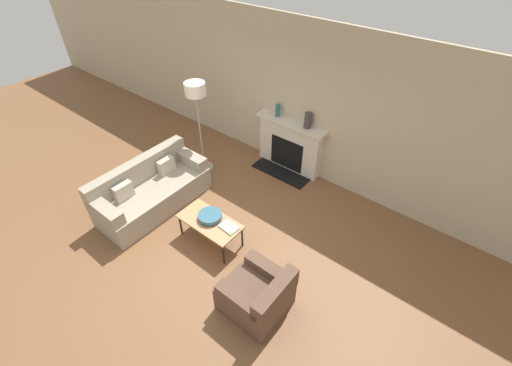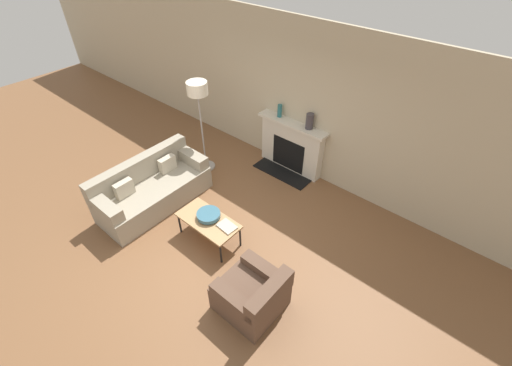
{
  "view_description": "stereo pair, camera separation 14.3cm",
  "coord_description": "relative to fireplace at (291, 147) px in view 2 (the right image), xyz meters",
  "views": [
    {
      "loc": [
        2.84,
        -2.41,
        4.33
      ],
      "look_at": [
        -0.04,
        1.2,
        0.45
      ],
      "focal_mm": 24.0,
      "sensor_mm": 36.0,
      "label": 1
    },
    {
      "loc": [
        2.95,
        -2.32,
        4.33
      ],
      "look_at": [
        -0.04,
        1.2,
        0.45
      ],
      "focal_mm": 24.0,
      "sensor_mm": 36.0,
      "label": 2
    }
  ],
  "objects": [
    {
      "name": "book",
      "position": [
        0.48,
        -2.33,
        -0.07
      ],
      "size": [
        0.3,
        0.23,
        0.02
      ],
      "rotation": [
        0.0,
        0.0,
        -0.08
      ],
      "color": "#B2A893",
      "rests_on": "coffee_table"
    },
    {
      "name": "floor_lamp",
      "position": [
        -1.34,
        -1.11,
        1.0
      ],
      "size": [
        0.38,
        0.38,
        1.85
      ],
      "color": "gray",
      "rests_on": "ground_plane"
    },
    {
      "name": "mantel_vase_left",
      "position": [
        -0.33,
        0.02,
        0.67
      ],
      "size": [
        0.09,
        0.09,
        0.25
      ],
      "color": "#28666B",
      "rests_on": "fireplace"
    },
    {
      "name": "fireplace",
      "position": [
        0.0,
        0.0,
        0.0
      ],
      "size": [
        1.47,
        0.59,
        1.06
      ],
      "color": "beige",
      "rests_on": "ground_plane"
    },
    {
      "name": "bowl",
      "position": [
        0.11,
        -2.36,
        -0.02
      ],
      "size": [
        0.37,
        0.37,
        0.09
      ],
      "color": "#38667A",
      "rests_on": "coffee_table"
    },
    {
      "name": "coffee_table",
      "position": [
        0.15,
        -2.41,
        -0.11
      ],
      "size": [
        1.03,
        0.51,
        0.44
      ],
      "color": "tan",
      "rests_on": "ground_plane"
    },
    {
      "name": "armchair_near",
      "position": [
        1.48,
        -2.88,
        -0.23
      ],
      "size": [
        0.81,
        0.77,
        0.74
      ],
      "rotation": [
        0.0,
        0.0,
        -1.57
      ],
      "color": "brown",
      "rests_on": "ground_plane"
    },
    {
      "name": "ground_plane",
      "position": [
        0.18,
        -2.45,
        -0.52
      ],
      "size": [
        18.0,
        18.0,
        0.0
      ],
      "primitive_type": "plane",
      "color": "brown"
    },
    {
      "name": "mantel_vase_center_left",
      "position": [
        0.35,
        0.02,
        0.69
      ],
      "size": [
        0.14,
        0.14,
        0.29
      ],
      "color": "#3D383D",
      "rests_on": "fireplace"
    },
    {
      "name": "wall_back",
      "position": [
        0.18,
        0.15,
        0.93
      ],
      "size": [
        18.0,
        0.06,
        2.9
      ],
      "color": "#BCAD8E",
      "rests_on": "ground_plane"
    },
    {
      "name": "couch",
      "position": [
        -1.26,
        -2.46,
        -0.19
      ],
      "size": [
        0.85,
        2.01,
        0.85
      ],
      "rotation": [
        0.0,
        0.0,
        1.57
      ],
      "color": "#9E937F",
      "rests_on": "ground_plane"
    }
  ]
}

